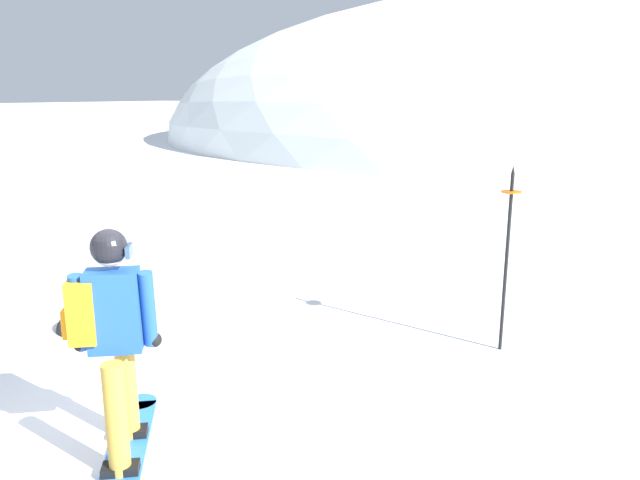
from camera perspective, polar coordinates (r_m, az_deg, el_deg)
name	(u,v)px	position (r m, az deg, el deg)	size (l,w,h in m)	color
ground_plane	(138,427)	(5.31, -16.68, -16.39)	(300.00, 300.00, 0.00)	white
ridge_peak_main	(527,139)	(38.15, 18.82, 8.97)	(43.16, 38.84, 16.25)	white
snowboarder_main	(112,340)	(4.57, -18.87, -8.82)	(1.28, 1.48, 1.71)	blue
piste_marker_near	(507,247)	(6.39, 17.12, -0.67)	(0.20, 0.20, 1.92)	black
rock_dark	(84,330)	(7.45, -21.22, -7.82)	(0.64, 0.54, 0.45)	#282628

